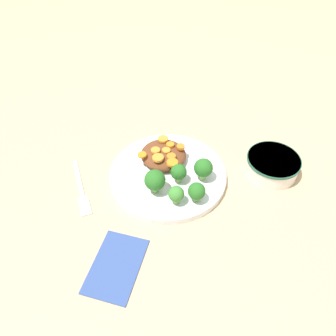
# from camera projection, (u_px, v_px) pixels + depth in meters

# --- Properties ---
(ground_plane) EXTENTS (4.00, 4.00, 0.00)m
(ground_plane) POSITION_uv_depth(u_px,v_px,m) (168.00, 178.00, 0.80)
(ground_plane) COLOR tan
(plate) EXTENTS (0.28, 0.28, 0.02)m
(plate) POSITION_uv_depth(u_px,v_px,m) (168.00, 174.00, 0.80)
(plate) COLOR white
(plate) RESTS_ON ground_plane
(dip_bowl) EXTENTS (0.13, 0.13, 0.05)m
(dip_bowl) POSITION_uv_depth(u_px,v_px,m) (272.00, 164.00, 0.80)
(dip_bowl) COLOR white
(dip_bowl) RESTS_ON ground_plane
(stew_mound) EXTENTS (0.11, 0.11, 0.03)m
(stew_mound) POSITION_uv_depth(u_px,v_px,m) (163.00, 155.00, 0.81)
(stew_mound) COLOR brown
(stew_mound) RESTS_ON plate
(broccoli_floret_0) EXTENTS (0.04, 0.04, 0.05)m
(broccoli_floret_0) POSITION_uv_depth(u_px,v_px,m) (179.00, 172.00, 0.75)
(broccoli_floret_0) COLOR #759E51
(broccoli_floret_0) RESTS_ON plate
(broccoli_floret_1) EXTENTS (0.05, 0.05, 0.06)m
(broccoli_floret_1) POSITION_uv_depth(u_px,v_px,m) (157.00, 181.00, 0.72)
(broccoli_floret_1) COLOR #759E51
(broccoli_floret_1) RESTS_ON plate
(broccoli_floret_2) EXTENTS (0.04, 0.04, 0.06)m
(broccoli_floret_2) POSITION_uv_depth(u_px,v_px,m) (203.00, 168.00, 0.75)
(broccoli_floret_2) COLOR #7FA85B
(broccoli_floret_2) RESTS_ON plate
(broccoli_floret_3) EXTENTS (0.04, 0.04, 0.05)m
(broccoli_floret_3) POSITION_uv_depth(u_px,v_px,m) (197.00, 191.00, 0.71)
(broccoli_floret_3) COLOR #759E51
(broccoli_floret_3) RESTS_ON plate
(broccoli_floret_4) EXTENTS (0.04, 0.04, 0.05)m
(broccoli_floret_4) POSITION_uv_depth(u_px,v_px,m) (176.00, 194.00, 0.71)
(broccoli_floret_4) COLOR #759E51
(broccoli_floret_4) RESTS_ON plate
(carrot_slice_0) EXTENTS (0.02, 0.02, 0.01)m
(carrot_slice_0) POSITION_uv_depth(u_px,v_px,m) (156.00, 151.00, 0.79)
(carrot_slice_0) COLOR orange
(carrot_slice_0) RESTS_ON stew_mound
(carrot_slice_1) EXTENTS (0.02, 0.02, 0.01)m
(carrot_slice_1) POSITION_uv_depth(u_px,v_px,m) (170.00, 145.00, 0.81)
(carrot_slice_1) COLOR orange
(carrot_slice_1) RESTS_ON stew_mound
(carrot_slice_2) EXTENTS (0.03, 0.03, 0.01)m
(carrot_slice_2) POSITION_uv_depth(u_px,v_px,m) (163.00, 139.00, 0.82)
(carrot_slice_2) COLOR orange
(carrot_slice_2) RESTS_ON stew_mound
(carrot_slice_3) EXTENTS (0.02, 0.02, 0.00)m
(carrot_slice_3) POSITION_uv_depth(u_px,v_px,m) (166.00, 150.00, 0.79)
(carrot_slice_3) COLOR orange
(carrot_slice_3) RESTS_ON stew_mound
(carrot_slice_4) EXTENTS (0.02, 0.02, 0.01)m
(carrot_slice_4) POSITION_uv_depth(u_px,v_px,m) (181.00, 147.00, 0.80)
(carrot_slice_4) COLOR orange
(carrot_slice_4) RESTS_ON stew_mound
(carrot_slice_5) EXTENTS (0.02, 0.02, 0.00)m
(carrot_slice_5) POSITION_uv_depth(u_px,v_px,m) (142.00, 155.00, 0.78)
(carrot_slice_5) COLOR orange
(carrot_slice_5) RESTS_ON stew_mound
(carrot_slice_6) EXTENTS (0.03, 0.03, 0.01)m
(carrot_slice_6) POSITION_uv_depth(u_px,v_px,m) (171.00, 164.00, 0.76)
(carrot_slice_6) COLOR orange
(carrot_slice_6) RESTS_ON stew_mound
(carrot_slice_7) EXTENTS (0.03, 0.03, 0.01)m
(carrot_slice_7) POSITION_uv_depth(u_px,v_px,m) (158.00, 158.00, 0.77)
(carrot_slice_7) COLOR orange
(carrot_slice_7) RESTS_ON stew_mound
(carrot_slice_8) EXTENTS (0.02, 0.02, 0.01)m
(carrot_slice_8) POSITION_uv_depth(u_px,v_px,m) (170.00, 156.00, 0.78)
(carrot_slice_8) COLOR orange
(carrot_slice_8) RESTS_ON stew_mound
(fork) EXTENTS (0.14, 0.14, 0.01)m
(fork) POSITION_uv_depth(u_px,v_px,m) (82.00, 191.00, 0.77)
(fork) COLOR silver
(fork) RESTS_ON ground_plane
(napkin) EXTENTS (0.16, 0.12, 0.01)m
(napkin) POSITION_uv_depth(u_px,v_px,m) (116.00, 265.00, 0.64)
(napkin) COLOR #334C8C
(napkin) RESTS_ON ground_plane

